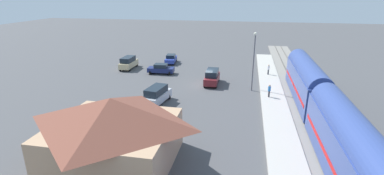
# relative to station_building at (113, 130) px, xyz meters

# --- Properties ---
(ground_plane) EXTENTS (200.00, 200.00, 0.00)m
(ground_plane) POSITION_rel_station_building_xyz_m (-4.00, -22.00, -2.98)
(ground_plane) COLOR #4C4C4F
(railway_track) EXTENTS (4.80, 70.00, 0.30)m
(railway_track) POSITION_rel_station_building_xyz_m (-18.00, -22.00, -2.89)
(railway_track) COLOR gray
(railway_track) RESTS_ON ground
(platform) EXTENTS (3.20, 46.00, 0.30)m
(platform) POSITION_rel_station_building_xyz_m (-14.00, -22.00, -2.83)
(platform) COLOR #B7B2A8
(platform) RESTS_ON ground
(station_building) EXTENTS (10.30, 9.23, 5.73)m
(station_building) POSITION_rel_station_building_xyz_m (0.00, 0.00, 0.00)
(station_building) COLOR tan
(station_building) RESTS_ON ground
(pedestrian_on_platform) EXTENTS (0.36, 0.36, 1.71)m
(pedestrian_on_platform) POSITION_rel_station_building_xyz_m (-13.94, -28.62, -1.70)
(pedestrian_on_platform) COLOR #333338
(pedestrian_on_platform) RESTS_ON platform
(pedestrian_waiting_far) EXTENTS (0.36, 0.36, 1.71)m
(pedestrian_waiting_far) POSITION_rel_station_building_xyz_m (-13.41, -17.55, -1.70)
(pedestrian_waiting_far) COLOR #333338
(pedestrian_waiting_far) RESTS_ON platform
(suv_silver) EXTENTS (2.68, 5.14, 2.22)m
(suv_silver) POSITION_rel_station_building_xyz_m (0.69, -13.24, -1.83)
(suv_silver) COLOR silver
(suv_silver) RESTS_ON ground
(sedan_navy) EXTENTS (4.59, 2.46, 1.74)m
(sedan_navy) POSITION_rel_station_building_xyz_m (4.25, -26.60, -2.10)
(sedan_navy) COLOR navy
(sedan_navy) RESTS_ON ground
(sedan_blue) EXTENTS (2.31, 4.67, 1.74)m
(sedan_blue) POSITION_rel_station_building_xyz_m (4.56, -34.40, -2.10)
(sedan_blue) COLOR #283D9E
(sedan_blue) RESTS_ON ground
(suv_maroon) EXTENTS (1.98, 4.91, 2.22)m
(suv_maroon) POSITION_rel_station_building_xyz_m (-5.19, -22.57, -1.83)
(suv_maroon) COLOR maroon
(suv_maroon) RESTS_ON ground
(suv_tan) EXTENTS (1.99, 4.91, 2.22)m
(suv_tan) POSITION_rel_station_building_xyz_m (11.16, -28.76, -1.83)
(suv_tan) COLOR #C6B284
(suv_tan) RESTS_ON ground
(light_pole_near_platform) EXTENTS (0.44, 0.44, 8.36)m
(light_pole_near_platform) POSITION_rel_station_building_xyz_m (-11.20, -20.62, 2.23)
(light_pole_near_platform) COLOR #515156
(light_pole_near_platform) RESTS_ON ground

